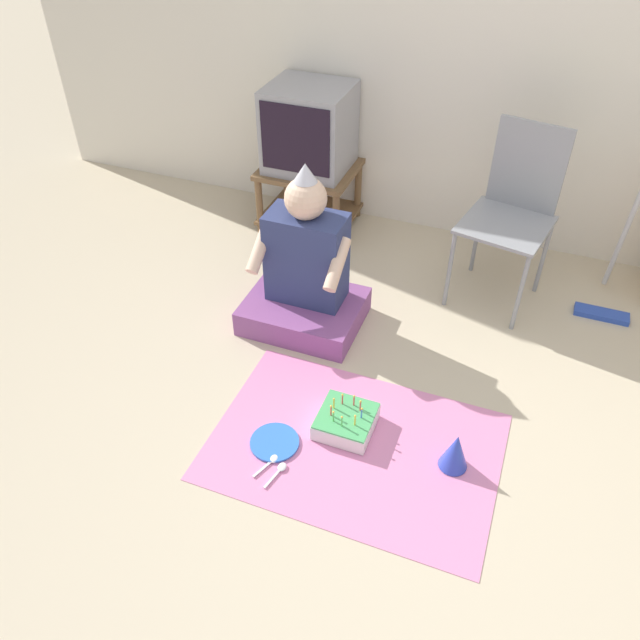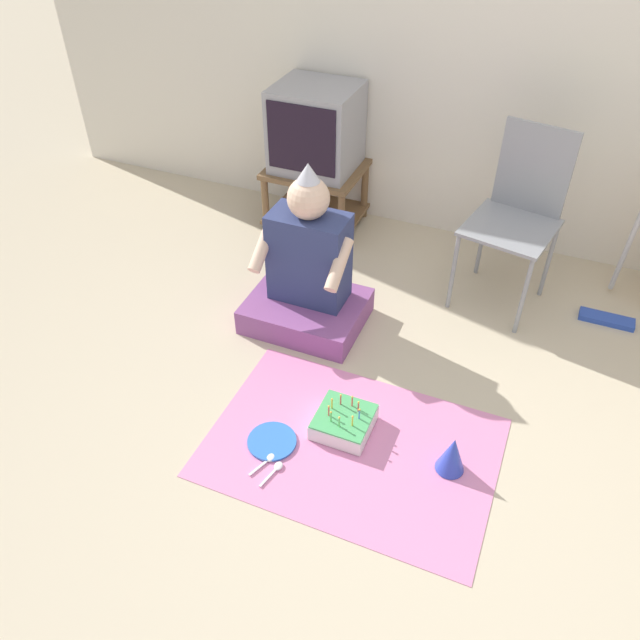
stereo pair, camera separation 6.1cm
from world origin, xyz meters
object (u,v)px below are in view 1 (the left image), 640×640
at_px(folding_chair, 514,205).
at_px(dust_mop, 624,246).
at_px(birthday_cake, 346,421).
at_px(tv, 309,128).
at_px(party_hat_blue, 455,451).
at_px(paper_plate, 275,442).
at_px(person_seated, 305,275).

bearing_deg(folding_chair, dust_mop, 3.87).
bearing_deg(birthday_cake, dust_mop, 52.08).
distance_m(tv, party_hat_blue, 2.13).
height_order(dust_mop, party_hat_blue, dust_mop).
bearing_deg(tv, party_hat_blue, -51.38).
bearing_deg(tv, dust_mop, -7.97).
height_order(folding_chair, dust_mop, dust_mop).
bearing_deg(party_hat_blue, birthday_cake, 176.45).
bearing_deg(paper_plate, tv, 107.00).
bearing_deg(birthday_cake, folding_chair, 70.33).
bearing_deg(person_seated, party_hat_blue, -35.77).
height_order(tv, person_seated, tv).
height_order(folding_chair, paper_plate, folding_chair).
xyz_separation_m(person_seated, party_hat_blue, (0.94, -0.67, -0.19)).
relative_size(dust_mop, party_hat_blue, 7.35).
bearing_deg(person_seated, birthday_cake, -54.94).
relative_size(party_hat_blue, paper_plate, 0.85).
relative_size(tv, paper_plate, 2.32).
bearing_deg(birthday_cake, party_hat_blue, -3.55).
bearing_deg(party_hat_blue, dust_mop, 68.03).
distance_m(folding_chair, paper_plate, 1.72).
relative_size(person_seated, birthday_cake, 3.67).
xyz_separation_m(dust_mop, party_hat_blue, (-0.54, -1.35, -0.30)).
height_order(tv, party_hat_blue, tv).
height_order(person_seated, birthday_cake, person_seated).
xyz_separation_m(folding_chair, birthday_cake, (-0.46, -1.28, -0.50)).
bearing_deg(folding_chair, birthday_cake, -109.67).
distance_m(person_seated, party_hat_blue, 1.17).
bearing_deg(dust_mop, paper_plate, -130.37).
bearing_deg(dust_mop, tv, 172.03).
bearing_deg(dust_mop, folding_chair, -176.13).
xyz_separation_m(tv, folding_chair, (1.26, -0.29, -0.11)).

